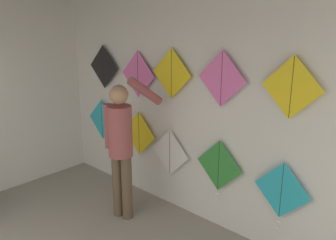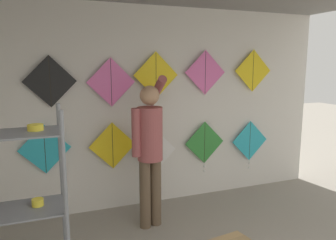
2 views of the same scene
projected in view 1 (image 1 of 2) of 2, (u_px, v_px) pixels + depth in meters
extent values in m
cube|color=silver|center=(180.00, 109.00, 4.84)|extent=(5.26, 0.06, 2.80)
cylinder|color=brown|center=(118.00, 185.00, 4.89)|extent=(0.14, 0.14, 0.86)
cylinder|color=brown|center=(127.00, 188.00, 4.81)|extent=(0.14, 0.14, 0.86)
cylinder|color=#9E4C4C|center=(120.00, 131.00, 4.63)|extent=(0.31, 0.31, 0.65)
sphere|color=tan|center=(119.00, 95.00, 4.50)|extent=(0.23, 0.23, 0.23)
cylinder|color=#9E4C4C|center=(108.00, 126.00, 4.72)|extent=(0.11, 0.11, 0.57)
cylinder|color=#9E4C4C|center=(145.00, 91.00, 4.57)|extent=(0.11, 0.53, 0.42)
cube|color=#28B2C6|center=(102.00, 120.00, 5.92)|extent=(0.64, 0.01, 0.64)
cylinder|color=black|center=(102.00, 120.00, 5.92)|extent=(0.01, 0.01, 0.61)
cube|color=yellow|center=(139.00, 134.00, 5.37)|extent=(0.64, 0.01, 0.64)
cylinder|color=black|center=(139.00, 134.00, 5.36)|extent=(0.01, 0.01, 0.61)
cube|color=white|center=(170.00, 153.00, 5.01)|extent=(0.64, 0.01, 0.64)
cylinder|color=black|center=(170.00, 153.00, 5.01)|extent=(0.01, 0.01, 0.61)
cube|color=#338C38|center=(219.00, 166.00, 4.47)|extent=(0.64, 0.01, 0.64)
cylinder|color=black|center=(219.00, 166.00, 4.47)|extent=(0.01, 0.01, 0.61)
sphere|color=white|center=(217.00, 194.00, 4.57)|extent=(0.04, 0.04, 0.04)
sphere|color=white|center=(217.00, 199.00, 4.60)|extent=(0.04, 0.04, 0.04)
cube|color=#28B2C6|center=(282.00, 190.00, 3.96)|extent=(0.64, 0.01, 0.64)
cylinder|color=black|center=(281.00, 190.00, 3.95)|extent=(0.01, 0.01, 0.61)
sphere|color=white|center=(278.00, 222.00, 4.06)|extent=(0.04, 0.04, 0.04)
sphere|color=white|center=(278.00, 227.00, 4.08)|extent=(0.04, 0.04, 0.04)
cube|color=black|center=(104.00, 67.00, 5.60)|extent=(0.64, 0.01, 0.64)
cylinder|color=black|center=(104.00, 67.00, 5.60)|extent=(0.01, 0.01, 0.61)
cube|color=pink|center=(138.00, 74.00, 5.11)|extent=(0.64, 0.01, 0.64)
cylinder|color=black|center=(138.00, 74.00, 5.11)|extent=(0.01, 0.01, 0.61)
cube|color=yellow|center=(172.00, 74.00, 4.68)|extent=(0.64, 0.01, 0.64)
cylinder|color=black|center=(171.00, 74.00, 4.68)|extent=(0.01, 0.01, 0.61)
cube|color=pink|center=(222.00, 79.00, 4.18)|extent=(0.64, 0.01, 0.64)
cylinder|color=black|center=(222.00, 79.00, 4.18)|extent=(0.01, 0.01, 0.61)
cube|color=yellow|center=(292.00, 87.00, 3.63)|extent=(0.64, 0.01, 0.64)
cylinder|color=black|center=(292.00, 88.00, 3.63)|extent=(0.01, 0.01, 0.61)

